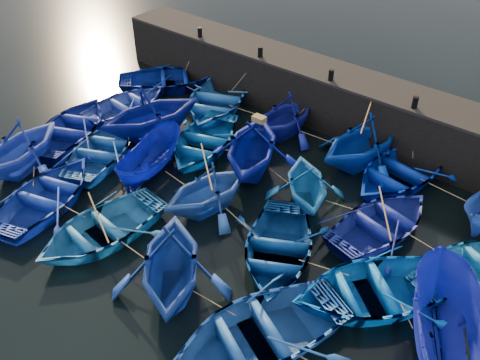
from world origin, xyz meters
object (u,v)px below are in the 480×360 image
Objects in this scene: boat_8 at (203,141)px; wooden_crate at (259,119)px; boat_0 at (169,79)px; boat_13 at (72,127)px; boat_20 at (18,147)px.

boat_8 is 9.73× the size of wooden_crate.
boat_8 is at bearing -168.36° from boat_0.
boat_20 reaches higher than boat_13.
boat_13 is (0.13, -6.40, -0.00)m from boat_0.
boat_20 is at bearing -142.15° from wooden_crate.
boat_0 is 6.40m from boat_13.
boat_0 reaches higher than boat_8.
wooden_crate is (7.91, 6.15, 1.51)m from boat_20.
wooden_crate reaches higher than boat_13.
boat_0 is at bearing 159.53° from wooden_crate.
boat_13 reaches higher than boat_8.
boat_8 is 6.20m from boat_13.
wooden_crate is at bearing -15.09° from boat_8.
boat_0 is 9.35m from wooden_crate.
boat_13 is at bearing -169.63° from boat_8.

